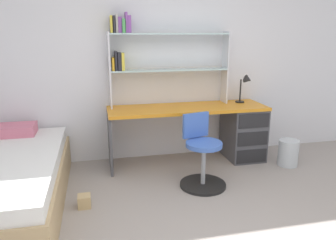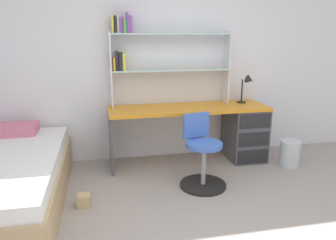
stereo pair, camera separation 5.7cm
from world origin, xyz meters
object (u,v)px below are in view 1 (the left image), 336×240
desk_lamp (246,84)px  waste_bin (288,153)px  swivel_chair (202,158)px  toy_block_natural_2 (84,201)px  desk (227,128)px  bookshelf_hutch (153,52)px

desk_lamp → waste_bin: size_ratio=1.13×
swivel_chair → waste_bin: 1.33m
waste_bin → toy_block_natural_2: (-2.57, -0.51, -0.11)m
desk → desk_lamp: bearing=16.3°
desk → waste_bin: (0.70, -0.40, -0.26)m
desk → bookshelf_hutch: size_ratio=1.32×
bookshelf_hutch → toy_block_natural_2: (-0.90, -1.10, -1.37)m
waste_bin → toy_block_natural_2: bearing=-168.7°
desk_lamp → desk: bearing=-163.7°
desk_lamp → swivel_chair: size_ratio=0.47×
desk → waste_bin: desk is taller
desk_lamp → waste_bin: (0.42, -0.48, -0.84)m
swivel_chair → bookshelf_hutch: bearing=113.4°
bookshelf_hutch → desk_lamp: bookshelf_hutch is taller
desk_lamp → swivel_chair: bearing=-137.9°
desk → desk_lamp: desk_lamp is taller
desk_lamp → toy_block_natural_2: 2.55m
desk → toy_block_natural_2: 2.12m
toy_block_natural_2 → waste_bin: bearing=11.3°
bookshelf_hutch → waste_bin: 2.17m
swivel_chair → waste_bin: bearing=13.3°
desk → toy_block_natural_2: (-1.87, -0.91, -0.37)m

